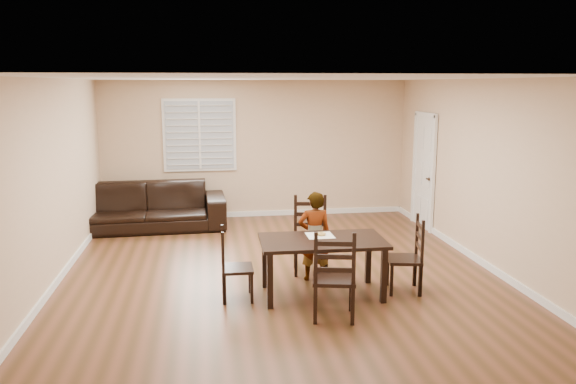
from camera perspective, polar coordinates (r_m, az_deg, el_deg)
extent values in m
plane|color=brown|center=(8.02, -0.88, -8.16)|extent=(7.00, 7.00, 0.00)
cube|color=#D0AF8D|center=(11.13, -3.24, 4.35)|extent=(6.00, 0.04, 2.70)
cube|color=#D0AF8D|center=(4.33, 5.12, -6.26)|extent=(6.00, 0.04, 2.70)
cube|color=#D0AF8D|center=(7.89, -23.06, 0.75)|extent=(0.04, 7.00, 2.70)
cube|color=#D0AF8D|center=(8.60, 19.34, 1.79)|extent=(0.04, 7.00, 2.70)
cube|color=white|center=(7.58, -0.94, 11.50)|extent=(6.00, 7.00, 0.04)
cube|color=white|center=(11.01, -8.97, 5.73)|extent=(1.40, 0.08, 1.40)
cube|color=white|center=(10.61, 13.63, 1.96)|extent=(0.06, 0.94, 2.05)
cylinder|color=#332114|center=(10.34, 14.08, 1.28)|extent=(0.06, 0.06, 0.02)
cube|color=white|center=(11.34, -3.16, -2.20)|extent=(6.00, 0.03, 0.10)
cube|color=white|center=(8.20, -22.27, -8.22)|extent=(0.03, 7.00, 0.10)
cube|color=white|center=(8.88, 18.72, -6.52)|extent=(0.03, 7.00, 0.10)
cube|color=black|center=(7.02, 3.52, -4.99)|extent=(1.56, 0.89, 0.04)
cube|color=black|center=(6.70, -1.84, -9.02)|extent=(0.07, 0.07, 0.68)
cube|color=black|center=(6.96, 9.71, -8.39)|extent=(0.07, 0.07, 0.68)
cube|color=black|center=(7.37, -2.38, -7.14)|extent=(0.07, 0.07, 0.68)
cube|color=black|center=(7.60, 8.15, -6.66)|extent=(0.07, 0.07, 0.68)
cube|color=black|center=(7.90, 2.31, -4.95)|extent=(0.54, 0.51, 0.04)
cube|color=black|center=(8.08, 2.25, -4.04)|extent=(0.49, 0.11, 1.08)
cube|color=black|center=(7.78, 0.81, -7.06)|extent=(0.05, 0.05, 0.44)
cube|color=black|center=(7.80, 3.92, -7.04)|extent=(0.05, 0.05, 0.44)
cube|color=black|center=(8.15, 0.75, -6.22)|extent=(0.05, 0.05, 0.44)
cube|color=black|center=(8.17, 3.71, -6.20)|extent=(0.05, 0.05, 0.44)
cube|color=black|center=(6.43, 4.69, -8.83)|extent=(0.56, 0.53, 0.04)
cube|color=black|center=(6.22, 4.74, -8.81)|extent=(0.47, 0.14, 1.06)
cube|color=black|center=(6.70, 6.41, -10.20)|extent=(0.05, 0.05, 0.43)
cube|color=black|center=(6.69, 2.83, -10.17)|extent=(0.05, 0.05, 0.43)
cube|color=black|center=(6.35, 6.59, -11.43)|extent=(0.05, 0.05, 0.43)
cube|color=black|center=(6.34, 2.79, -11.41)|extent=(0.05, 0.05, 0.43)
cube|color=black|center=(6.99, -5.17, -7.75)|extent=(0.39, 0.41, 0.04)
cube|color=black|center=(6.97, -6.61, -7.30)|extent=(0.04, 0.41, 0.91)
cube|color=black|center=(6.90, -3.70, -9.78)|extent=(0.04, 0.04, 0.37)
cube|color=black|center=(7.24, -3.90, -8.79)|extent=(0.04, 0.04, 0.37)
cube|color=black|center=(6.89, -6.45, -9.87)|extent=(0.04, 0.04, 0.37)
cube|color=black|center=(7.22, -6.52, -8.88)|extent=(0.04, 0.04, 0.37)
cube|color=black|center=(7.37, 11.70, -6.71)|extent=(0.49, 0.51, 0.04)
cube|color=black|center=(7.38, 13.15, -6.18)|extent=(0.12, 0.44, 0.98)
cube|color=black|center=(7.59, 10.07, -7.87)|extent=(0.05, 0.05, 0.40)
cube|color=black|center=(7.23, 10.48, -8.85)|extent=(0.05, 0.05, 0.40)
cube|color=black|center=(7.64, 12.72, -7.84)|extent=(0.05, 0.05, 0.40)
cube|color=black|center=(7.29, 13.26, -8.80)|extent=(0.05, 0.05, 0.40)
imported|color=gray|center=(7.57, 2.71, -4.50)|extent=(0.45, 0.31, 1.22)
cube|color=beige|center=(7.17, 3.26, -4.43)|extent=(0.34, 0.34, 0.00)
torus|color=#B48C40|center=(7.17, 3.42, -4.27)|extent=(0.11, 0.11, 0.04)
torus|color=white|center=(7.17, 3.42, -4.18)|extent=(0.10, 0.10, 0.02)
imported|color=black|center=(10.57, -14.24, -1.45)|extent=(2.90, 1.22, 0.84)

